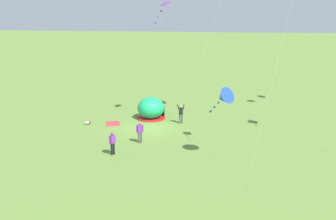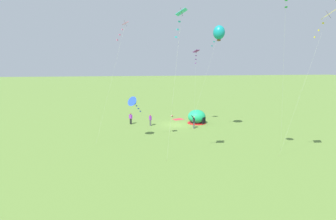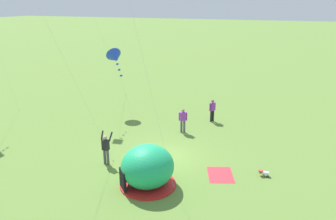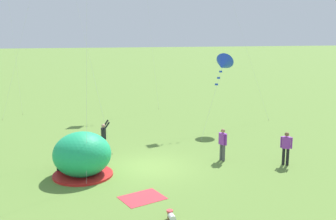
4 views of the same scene
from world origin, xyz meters
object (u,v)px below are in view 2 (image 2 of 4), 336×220
(kite_yellow, at_px, (326,20))
(kite_purple, at_px, (196,54))
(kite_teal, at_px, (219,33))
(kite_blue, at_px, (134,103))
(popup_tent, at_px, (197,117))
(kite_cyan, at_px, (181,18))
(toddler_crawling, at_px, (172,116))
(person_strolling, at_px, (150,119))
(kite_pink, at_px, (123,31))
(person_center_field, at_px, (131,118))
(person_arms_raised, at_px, (194,122))

(kite_yellow, distance_m, kite_purple, 18.44)
(kite_teal, distance_m, kite_blue, 13.27)
(kite_blue, bearing_deg, popup_tent, -143.72)
(kite_cyan, bearing_deg, toddler_crawling, -97.62)
(popup_tent, height_order, person_strolling, popup_tent)
(person_strolling, height_order, kite_purple, kite_purple)
(kite_pink, bearing_deg, person_strolling, -107.93)
(popup_tent, xyz_separation_m, kite_cyan, (5.99, 17.10, 11.66))
(kite_pink, bearing_deg, kite_yellow, 155.56)
(kite_cyan, height_order, kite_blue, kite_cyan)
(person_center_field, bearing_deg, person_strolling, 154.21)
(kite_blue, bearing_deg, person_center_field, -86.80)
(kite_yellow, bearing_deg, popup_tent, -73.39)
(person_center_field, bearing_deg, toddler_crawling, -147.57)
(popup_tent, distance_m, kite_yellow, 22.58)
(person_center_field, distance_m, kite_purple, 13.53)
(kite_yellow, bearing_deg, kite_purple, -70.33)
(toddler_crawling, distance_m, kite_cyan, 25.84)
(person_arms_raised, distance_m, kite_purple, 9.59)
(kite_teal, bearing_deg, person_strolling, -38.63)
(popup_tent, distance_m, person_center_field, 10.10)
(toddler_crawling, bearing_deg, popup_tent, 119.31)
(kite_blue, bearing_deg, person_arms_raised, -154.66)
(person_arms_raised, bearing_deg, person_center_field, -23.94)
(person_strolling, height_order, kite_blue, kite_blue)
(toddler_crawling, height_order, person_strolling, person_strolling)
(kite_blue, xyz_separation_m, kite_yellow, (-15.17, 11.51, 8.08))
(person_strolling, bearing_deg, kite_purple, 173.22)
(person_arms_raised, relative_size, kite_purple, 0.17)
(toddler_crawling, relative_size, kite_blue, 0.10)
(toddler_crawling, height_order, kite_pink, kite_pink)
(kite_cyan, bearing_deg, kite_teal, -123.36)
(toddler_crawling, height_order, kite_teal, kite_teal)
(popup_tent, relative_size, kite_blue, 0.54)
(person_strolling, relative_size, kite_teal, 0.13)
(kite_teal, relative_size, kite_yellow, 1.03)
(kite_yellow, bearing_deg, person_center_field, -51.20)
(kite_purple, bearing_deg, person_center_field, -12.94)
(popup_tent, bearing_deg, kite_teal, 96.05)
(person_strolling, relative_size, kite_pink, 0.13)
(popup_tent, distance_m, kite_blue, 12.44)
(person_strolling, xyz_separation_m, kite_teal, (-7.93, 6.33, 11.83))
(kite_blue, bearing_deg, kite_pink, 76.20)
(toddler_crawling, bearing_deg, person_strolling, 54.45)
(person_arms_raised, distance_m, person_center_field, 9.67)
(toddler_crawling, bearing_deg, person_center_field, 32.43)
(popup_tent, xyz_separation_m, toddler_crawling, (2.99, -5.33, -0.82))
(person_center_field, relative_size, kite_pink, 0.13)
(kite_blue, xyz_separation_m, kite_purple, (-9.00, -5.73, 5.92))
(person_strolling, distance_m, person_arms_raised, 6.48)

